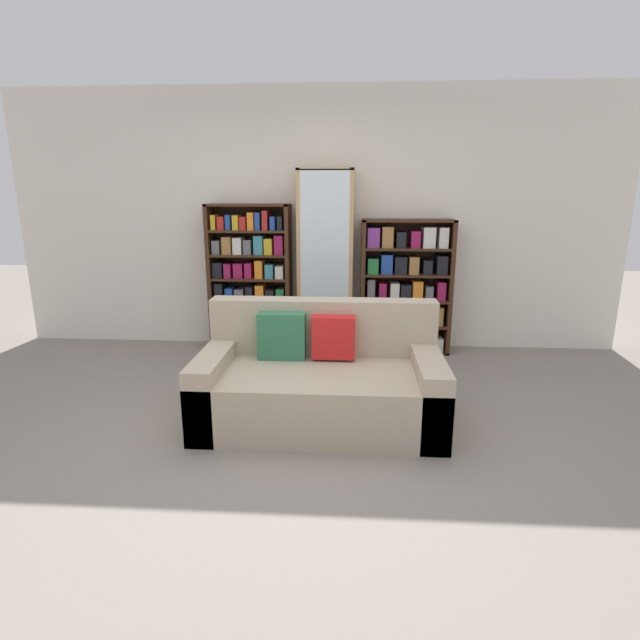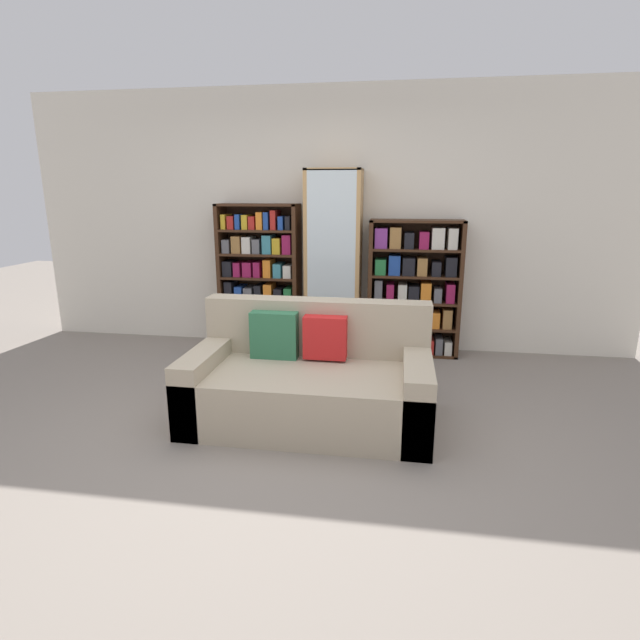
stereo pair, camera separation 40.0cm
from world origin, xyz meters
TOP-DOWN VIEW (x-y plane):
  - ground_plane at (0.00, 0.00)m, footprint 16.00×16.00m
  - wall_back at (0.00, 2.35)m, footprint 6.47×0.06m
  - couch at (0.19, 0.43)m, footprint 1.75×0.94m
  - bookshelf_left at (-0.66, 2.15)m, footprint 0.86×0.32m
  - display_cabinet at (0.14, 2.13)m, footprint 0.56×0.36m
  - bookshelf_right at (0.97, 2.15)m, footprint 0.93×0.32m
  - wine_bottle at (0.82, 1.61)m, footprint 0.09×0.09m

SIDE VIEW (x-z plane):
  - ground_plane at x=0.00m, z-range 0.00..0.00m
  - wine_bottle at x=0.82m, z-range -0.03..0.34m
  - couch at x=0.19m, z-range -0.14..0.71m
  - bookshelf_right at x=0.97m, z-range -0.01..1.37m
  - bookshelf_left at x=-0.66m, z-range -0.02..1.52m
  - display_cabinet at x=0.14m, z-range 0.00..1.88m
  - wall_back at x=0.00m, z-range 0.00..2.70m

